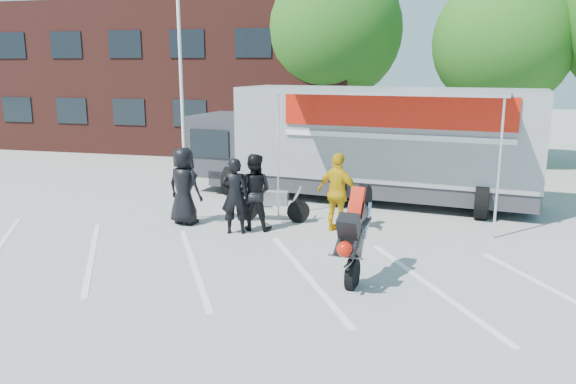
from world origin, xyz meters
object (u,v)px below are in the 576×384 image
at_px(flagpole, 186,37).
at_px(spectator_leather_c, 254,192).
at_px(spectator_hivis, 338,193).
at_px(stunt_bike_rider, 360,276).
at_px(spectator_leather_a, 184,186).
at_px(tree_left, 332,31).
at_px(parked_motorcycle, 273,221).
at_px(tree_mid, 503,43).
at_px(transporter_truck, 366,200).
at_px(spectator_leather_b, 235,196).

bearing_deg(flagpole, spectator_leather_c, -54.19).
relative_size(spectator_leather_c, spectator_hivis, 0.98).
relative_size(stunt_bike_rider, spectator_leather_a, 1.01).
relative_size(tree_left, parked_motorcycle, 4.30).
distance_m(parked_motorcycle, spectator_hivis, 2.14).
height_order(flagpole, tree_mid, flagpole).
bearing_deg(transporter_truck, spectator_hivis, -87.55).
relative_size(tree_mid, stunt_bike_rider, 3.76).
height_order(tree_mid, spectator_hivis, tree_mid).
height_order(tree_mid, transporter_truck, tree_mid).
xyz_separation_m(tree_left, parked_motorcycle, (0.48, -11.35, -5.57)).
bearing_deg(parked_motorcycle, spectator_leather_a, 105.30).
bearing_deg(stunt_bike_rider, spectator_leather_c, 146.66).
distance_m(tree_mid, parked_motorcycle, 13.20).
relative_size(tree_mid, spectator_hivis, 3.88).
bearing_deg(spectator_hivis, parked_motorcycle, 7.09).
distance_m(flagpole, spectator_leather_a, 7.79).
distance_m(tree_mid, transporter_truck, 9.84).
bearing_deg(spectator_leather_a, tree_mid, -111.63).
bearing_deg(spectator_leather_c, transporter_truck, -123.55).
bearing_deg(stunt_bike_rider, tree_mid, 82.13).
relative_size(flagpole, spectator_hivis, 4.04).
relative_size(tree_mid, spectator_leather_b, 4.08).
relative_size(tree_left, spectator_hivis, 4.37).
bearing_deg(parked_motorcycle, transporter_truck, -39.88).
distance_m(flagpole, transporter_truck, 8.83).
height_order(flagpole, spectator_leather_a, flagpole).
relative_size(flagpole, tree_left, 0.93).
distance_m(flagpole, spectator_leather_c, 8.67).
distance_m(tree_mid, stunt_bike_rider, 15.13).
distance_m(spectator_leather_b, spectator_hivis, 2.54).
bearing_deg(stunt_bike_rider, spectator_leather_b, 154.64).
height_order(spectator_leather_a, spectator_hivis, spectator_leather_a).
height_order(spectator_leather_b, spectator_hivis, spectator_hivis).
bearing_deg(tree_mid, flagpole, -156.03).
distance_m(spectator_leather_c, spectator_hivis, 2.10).
bearing_deg(spectator_leather_a, parked_motorcycle, -143.49).
height_order(transporter_truck, stunt_bike_rider, transporter_truck).
relative_size(stunt_bike_rider, spectator_leather_c, 1.06).
distance_m(spectator_leather_a, spectator_hivis, 3.99).
height_order(flagpole, spectator_leather_b, flagpole).
bearing_deg(spectator_hivis, tree_left, -55.94).
bearing_deg(spectator_leather_a, stunt_bike_rider, 168.04).
relative_size(spectator_leather_a, spectator_hivis, 1.02).
bearing_deg(flagpole, spectator_leather_a, -67.36).
height_order(stunt_bike_rider, spectator_leather_b, spectator_leather_b).
relative_size(transporter_truck, parked_motorcycle, 5.35).
bearing_deg(spectator_leather_a, tree_left, -81.60).
distance_m(spectator_leather_a, spectator_leather_b, 1.64).
bearing_deg(spectator_hivis, spectator_leather_b, 40.45).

